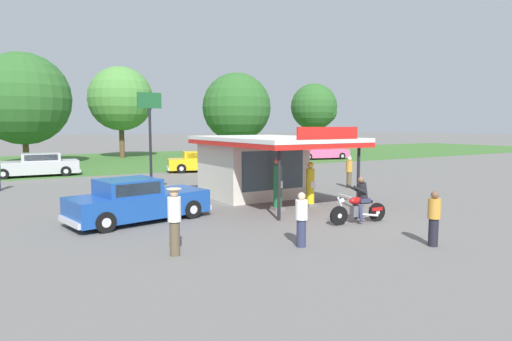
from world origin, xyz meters
TOP-DOWN VIEW (x-y plane):
  - ground_plane at (0.00, 0.00)m, footprint 300.00×300.00m
  - grass_verge_strip at (0.00, 30.00)m, footprint 120.00×24.00m
  - service_station_kiosk at (-0.20, 5.32)m, footprint 4.62×7.56m
  - gas_pump_nearside at (-1.00, 2.35)m, footprint 0.44×0.44m
  - gas_pump_offside at (0.61, 2.35)m, footprint 0.44×0.44m
  - motorcycle_with_rider at (0.06, -1.07)m, footprint 2.20×0.70m
  - featured_classic_sedan at (-6.33, 3.10)m, footprint 5.10×2.72m
  - parked_car_back_row_far_left at (2.42, 17.06)m, footprint 5.72×3.25m
  - parked_car_back_row_centre at (17.01, 21.79)m, footprint 5.65×3.03m
  - parked_car_back_row_far_right at (-8.27, 19.89)m, footprint 5.51×2.11m
  - parked_car_back_row_left at (7.85, 19.76)m, footprint 5.29×2.17m
  - bystander_chatting_near_pumps at (-3.39, -2.43)m, footprint 0.34×0.34m
  - bystander_admiring_sedan at (-0.24, -4.23)m, footprint 0.34×0.34m
  - bystander_leaning_by_kiosk at (5.61, 5.46)m, footprint 0.34×0.34m
  - bystander_strolling_foreground at (-6.65, -1.43)m, footprint 0.38×0.38m
  - tree_oak_left at (23.66, 31.19)m, footprint 5.68×5.68m
  - tree_oak_far_right at (11.35, 28.73)m, footprint 7.11×7.11m
  - tree_oak_distant_spare at (-8.29, 29.01)m, footprint 7.52×7.52m
  - tree_oak_right at (0.84, 33.81)m, footprint 6.45×6.45m
  - roadside_pole_sign at (-4.40, 7.67)m, footprint 1.10×0.12m

SIDE VIEW (x-z plane):
  - ground_plane at x=0.00m, z-range 0.00..0.00m
  - grass_verge_strip at x=0.00m, z-range 0.00..0.01m
  - parked_car_back_row_left at x=7.85m, z-range -0.07..1.37m
  - motorcycle_with_rider at x=0.06m, z-range -0.14..1.44m
  - parked_car_back_row_far_left at x=2.42m, z-range -0.06..1.39m
  - parked_car_back_row_centre at x=17.01m, z-range -0.06..1.41m
  - featured_classic_sedan at x=-6.33m, z-range -0.07..1.43m
  - parked_car_back_row_far_right at x=-8.27m, z-range -0.05..1.46m
  - bystander_chatting_near_pumps at x=-3.39m, z-range 0.03..1.54m
  - bystander_admiring_sedan at x=-0.24m, z-range 0.03..1.57m
  - gas_pump_offside at x=0.61m, z-range -0.08..1.74m
  - bystander_leaning_by_kiosk at x=5.61m, z-range 0.05..1.71m
  - gas_pump_nearside at x=-1.00m, z-range -0.08..1.94m
  - bystander_strolling_foreground at x=-6.65m, z-range 0.07..1.83m
  - service_station_kiosk at x=-0.20m, z-range 0.01..3.27m
  - roadside_pole_sign at x=-4.40m, z-range 0.87..5.65m
  - tree_oak_far_right at x=11.35m, z-range 0.80..9.53m
  - tree_oak_distant_spare at x=-8.29m, z-range 0.85..10.08m
  - tree_oak_left at x=23.66m, z-range 1.26..9.68m
  - tree_oak_right at x=0.84m, z-range 1.20..10.41m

